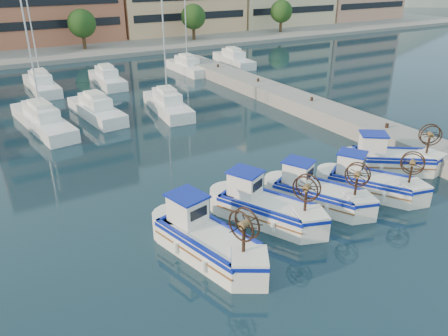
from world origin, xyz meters
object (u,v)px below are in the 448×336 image
fishing_boat_b (265,206)px  fishing_boat_d (369,181)px  fishing_boat_c (316,192)px  fishing_boat_a (206,238)px  fishing_boat_e (390,158)px

fishing_boat_b → fishing_boat_d: 6.68m
fishing_boat_b → fishing_boat_c: bearing=-27.8°
fishing_boat_a → fishing_boat_e: size_ratio=1.06×
fishing_boat_d → fishing_boat_b: bearing=142.5°
fishing_boat_d → fishing_boat_e: (3.45, 1.52, 0.05)m
fishing_boat_c → fishing_boat_e: (6.85, 0.97, 0.04)m
fishing_boat_a → fishing_boat_d: size_ratio=1.11×
fishing_boat_b → fishing_boat_c: (3.25, -0.13, -0.04)m
fishing_boat_a → fishing_boat_e: (13.99, 1.89, -0.03)m
fishing_boat_d → fishing_boat_a: bearing=150.4°
fishing_boat_d → fishing_boat_e: bearing=-7.8°
fishing_boat_a → fishing_boat_d: fishing_boat_a is taller
fishing_boat_a → fishing_boat_b: (3.88, 1.05, -0.04)m
fishing_boat_c → fishing_boat_e: size_ratio=0.97×
fishing_boat_b → fishing_boat_e: bearing=-20.8°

